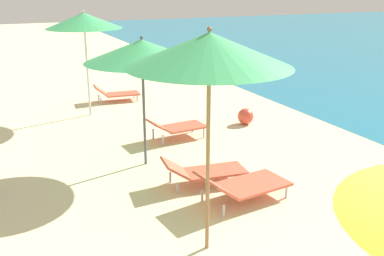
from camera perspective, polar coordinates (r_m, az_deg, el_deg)
name	(u,v)px	position (r m, az deg, el deg)	size (l,w,h in m)	color
umbrella_second	(209,50)	(5.15, 2.21, 9.89)	(1.95, 1.95, 2.85)	olive
lounger_second_shoreside	(242,185)	(7.16, 6.43, -7.20)	(1.57, 0.86, 0.55)	#D8593F
umbrella_third	(142,51)	(8.09, -6.41, 9.74)	(2.08, 2.08, 2.43)	#4C4C51
lounger_third_shoreside	(176,127)	(9.90, -1.99, 0.17)	(1.34, 0.71, 0.50)	#D8593F
lounger_third_inland	(203,170)	(7.70, 1.47, -5.44)	(1.50, 0.73, 0.50)	#D8593F
umbrella_farthest	(84,21)	(11.64, -13.65, 13.17)	(1.89, 1.89, 2.69)	silver
lounger_farthest_shoreside	(116,93)	(13.31, -9.66, 4.42)	(1.34, 0.67, 0.50)	#D8593F
beach_ball	(246,116)	(11.04, 6.85, 1.49)	(0.40, 0.40, 0.40)	#E54C38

